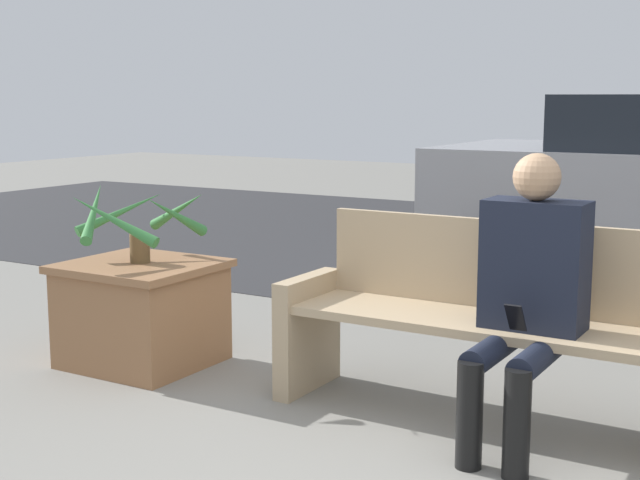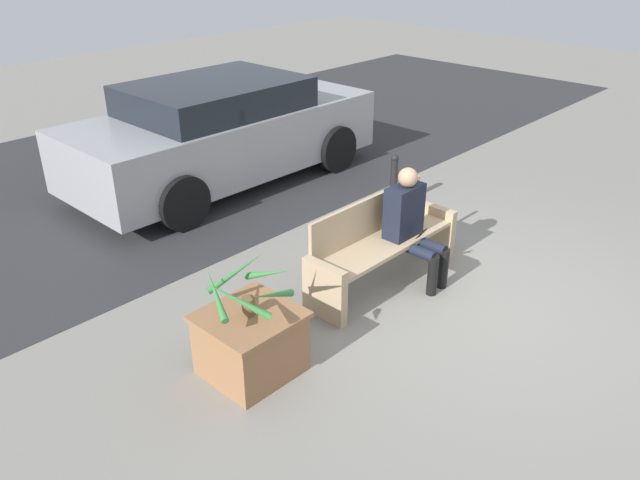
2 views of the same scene
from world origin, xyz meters
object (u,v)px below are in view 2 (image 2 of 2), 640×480
object	(u,v)px
parked_car	(223,131)
bollard_post	(394,180)
person_seated	(411,220)
potted_plant	(247,290)
bench	(380,243)
planter_box	(251,341)

from	to	relation	value
parked_car	bollard_post	xyz separation A→B (m)	(0.91, -2.33, -0.36)
person_seated	potted_plant	xyz separation A→B (m)	(-2.14, 0.03, 0.13)
potted_plant	bench	bearing A→B (deg)	4.80
bench	potted_plant	xyz separation A→B (m)	(-1.90, -0.16, 0.36)
bench	person_seated	world-z (taller)	person_seated
bollard_post	potted_plant	bearing A→B (deg)	-160.93
bench	parked_car	distance (m)	3.47
person_seated	bollard_post	size ratio (longest dim) A/B	1.66
bollard_post	parked_car	bearing A→B (deg)	111.38
planter_box	parked_car	xyz separation A→B (m)	(2.59, 3.54, 0.44)
person_seated	planter_box	size ratio (longest dim) A/B	1.59
bench	bollard_post	xyz separation A→B (m)	(1.61, 1.06, -0.05)
planter_box	bollard_post	bearing A→B (deg)	19.08
bench	potted_plant	world-z (taller)	potted_plant
parked_car	potted_plant	bearing A→B (deg)	-126.32
bench	planter_box	xyz separation A→B (m)	(-1.89, -0.16, -0.13)
planter_box	potted_plant	distance (m)	0.50
bench	person_seated	size ratio (longest dim) A/B	1.56
planter_box	bollard_post	distance (m)	3.71
bench	parked_car	world-z (taller)	parked_car
potted_plant	parked_car	size ratio (longest dim) A/B	0.16
bench	potted_plant	distance (m)	1.94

